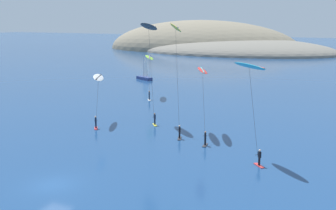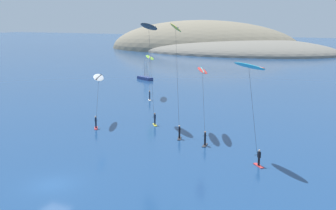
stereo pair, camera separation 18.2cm
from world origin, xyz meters
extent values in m
plane|color=navy|center=(0.00, 0.00, 0.00)|extent=(600.00, 600.00, 0.00)
ellipsoid|color=slate|center=(-26.83, 147.33, 0.00)|extent=(85.93, 52.40, 12.46)
ellipsoid|color=#7A705B|center=(-44.82, 154.26, 0.00)|extent=(89.81, 49.87, 26.79)
cube|color=navy|center=(-23.08, 59.75, 0.35)|extent=(4.90, 3.46, 0.70)
cone|color=navy|center=(-25.21, 60.86, 0.35)|extent=(2.22, 1.59, 0.67)
cylinder|color=#B2B2B7|center=(-23.35, 59.89, 3.20)|extent=(0.12, 0.12, 5.00)
pyramid|color=white|center=(-22.55, 59.47, 3.03)|extent=(1.63, 0.90, 4.25)
cylinder|color=#A5A5AD|center=(-22.55, 59.47, 0.95)|extent=(1.63, 0.90, 0.08)
cube|color=red|center=(-7.63, 17.57, 0.04)|extent=(1.18, 1.46, 0.08)
cylinder|color=#192338|center=(-7.63, 17.57, 0.48)|extent=(0.22, 0.22, 0.80)
cube|color=#192338|center=(-7.63, 17.57, 1.18)|extent=(0.33, 0.39, 0.60)
sphere|color=tan|center=(-7.63, 17.57, 1.60)|extent=(0.22, 0.22, 0.22)
cylinder|color=black|center=(-7.79, 17.88, 1.06)|extent=(0.51, 0.28, 0.04)
ellipsoid|color=white|center=(-9.24, 20.89, 6.31)|extent=(3.39, 5.18, 0.88)
cylinder|color=black|center=(-9.24, 20.89, 6.36)|extent=(2.28, 4.47, 0.16)
cylinder|color=#333338|center=(-8.51, 19.39, 3.64)|extent=(1.49, 3.03, 5.17)
cube|color=#2D2D33|center=(8.09, 16.59, 0.04)|extent=(0.63, 1.54, 0.08)
cylinder|color=black|center=(8.09, 16.59, 0.48)|extent=(0.22, 0.22, 0.80)
cube|color=black|center=(8.09, 16.59, 1.18)|extent=(0.32, 0.39, 0.60)
sphere|color=#9E7051|center=(8.09, 16.59, 1.60)|extent=(0.22, 0.22, 0.22)
cylinder|color=black|center=(7.95, 16.91, 1.06)|extent=(0.52, 0.27, 0.04)
ellipsoid|color=red|center=(5.69, 21.77, 7.96)|extent=(3.48, 5.61, 0.67)
cylinder|color=#23D6DB|center=(5.69, 21.77, 8.01)|extent=(2.39, 4.91, 0.16)
cylinder|color=#333338|center=(6.82, 19.34, 4.46)|extent=(2.28, 4.89, 6.82)
cube|color=yellow|center=(-1.39, 22.50, 0.04)|extent=(1.22, 1.44, 0.08)
cylinder|color=#192338|center=(-1.39, 22.50, 0.48)|extent=(0.22, 0.22, 0.80)
cube|color=#192338|center=(-1.39, 22.50, 1.18)|extent=(0.38, 0.38, 0.60)
sphere|color=#9E7051|center=(-1.39, 22.50, 1.60)|extent=(0.22, 0.22, 0.22)
cylinder|color=black|center=(-1.64, 22.75, 1.06)|extent=(0.41, 0.42, 0.04)
ellipsoid|color=black|center=(-3.08, 24.14, 13.22)|extent=(5.28, 5.18, 1.14)
cylinder|color=white|center=(-3.08, 24.14, 13.27)|extent=(4.13, 4.01, 0.16)
cylinder|color=#333338|center=(-2.36, 23.44, 7.09)|extent=(1.47, 1.43, 12.06)
cube|color=#2D2D33|center=(4.32, 17.88, 0.04)|extent=(0.88, 1.55, 0.08)
cylinder|color=black|center=(4.32, 17.88, 0.48)|extent=(0.22, 0.22, 0.80)
cube|color=black|center=(4.32, 17.88, 1.18)|extent=(0.34, 0.39, 0.60)
sphere|color=beige|center=(4.32, 17.88, 1.60)|extent=(0.22, 0.22, 0.22)
cylinder|color=black|center=(4.15, 18.18, 1.06)|extent=(0.50, 0.31, 0.04)
ellipsoid|color=yellow|center=(1.60, 22.67, 13.15)|extent=(4.17, 5.84, 1.24)
cylinder|color=#1432E0|center=(1.60, 22.67, 13.20)|extent=(2.91, 4.96, 0.16)
cylinder|color=#333338|center=(2.87, 20.43, 7.06)|extent=(2.58, 4.52, 12.00)
cube|color=silver|center=(-10.28, 37.85, 0.04)|extent=(1.22, 1.44, 0.08)
cylinder|color=#192338|center=(-10.28, 37.85, 0.48)|extent=(0.22, 0.22, 0.80)
cube|color=#192338|center=(-10.28, 37.85, 1.18)|extent=(0.33, 0.39, 0.60)
sphere|color=#9E7051|center=(-10.28, 37.85, 1.60)|extent=(0.22, 0.22, 0.22)
cylinder|color=black|center=(-10.43, 38.16, 1.06)|extent=(0.51, 0.28, 0.04)
ellipsoid|color=#8CD12D|center=(-11.98, 41.29, 7.24)|extent=(3.79, 5.54, 0.91)
cylinder|color=#722DD1|center=(-11.98, 41.29, 7.29)|extent=(2.42, 4.68, 0.16)
cylinder|color=#333338|center=(-11.21, 39.73, 4.10)|extent=(1.58, 3.15, 6.10)
cube|color=red|center=(15.29, 12.48, 0.04)|extent=(1.32, 1.36, 0.08)
cylinder|color=black|center=(15.29, 12.48, 0.48)|extent=(0.22, 0.22, 0.80)
cube|color=black|center=(15.29, 12.48, 1.18)|extent=(0.38, 0.38, 0.60)
sphere|color=beige|center=(15.29, 12.48, 1.60)|extent=(0.22, 0.22, 0.22)
cylinder|color=black|center=(15.03, 12.72, 1.06)|extent=(0.41, 0.43, 0.04)
ellipsoid|color=#23B2C6|center=(13.46, 14.22, 9.67)|extent=(4.81, 4.65, 0.74)
cylinder|color=#DB4C38|center=(13.46, 14.22, 9.72)|extent=(3.93, 3.75, 0.16)
cylinder|color=#333338|center=(14.25, 13.47, 5.31)|extent=(1.61, 1.53, 8.51)
camera|label=1|loc=(23.93, -27.18, 14.41)|focal=45.00mm
camera|label=2|loc=(24.09, -27.10, 14.41)|focal=45.00mm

